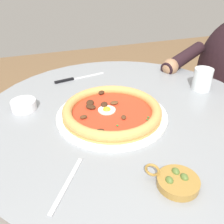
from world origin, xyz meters
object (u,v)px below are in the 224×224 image
pizza_on_plate (112,112)px  fork_utensil (67,184)px  ramekin_capers (24,105)px  steak_knife (73,79)px  dining_table (122,155)px  diner_person (221,110)px  olive_pan (175,182)px  water_glass (202,81)px

pizza_on_plate → fork_utensil: pizza_on_plate is taller
pizza_on_plate → ramekin_capers: size_ratio=4.29×
steak_knife → fork_utensil: bearing=-12.8°
dining_table → fork_utensil: fork_utensil is taller
fork_utensil → dining_table: bearing=137.3°
ramekin_capers → diner_person: size_ratio=0.07×
olive_pan → diner_person: size_ratio=0.09×
water_glass → diner_person: size_ratio=0.07×
pizza_on_plate → diner_person: diner_person is taller
ramekin_capers → olive_pan: size_ratio=0.79×
dining_table → fork_utensil: bearing=-42.7°
water_glass → fork_utensil: water_glass is taller
pizza_on_plate → fork_utensil: size_ratio=2.41×
fork_utensil → olive_pan: bearing=70.4°
pizza_on_plate → olive_pan: olive_pan is taller
water_glass → ramekin_capers: 0.62m
water_glass → olive_pan: 0.50m
steak_knife → olive_pan: 0.62m
ramekin_capers → diner_person: (-0.12, 0.93, -0.27)m
pizza_on_plate → fork_utensil: 0.29m
dining_table → fork_utensil: 0.37m
pizza_on_plate → olive_pan: 0.30m
water_glass → steak_knife: size_ratio=0.38×
dining_table → pizza_on_plate: bearing=-67.8°
ramekin_capers → dining_table: bearing=68.4°
ramekin_capers → fork_utensil: size_ratio=0.56×
dining_table → water_glass: 0.39m
dining_table → olive_pan: olive_pan is taller
dining_table → diner_person: bearing=110.0°
pizza_on_plate → water_glass: bearing=100.8°
olive_pan → fork_utensil: bearing=-109.6°
steak_knife → ramekin_capers: (0.18, -0.19, 0.01)m
water_glass → ramekin_capers: water_glass is taller
water_glass → pizza_on_plate: bearing=-79.2°
pizza_on_plate → steak_knife: size_ratio=1.60×
dining_table → ramekin_capers: ramekin_capers is taller
ramekin_capers → pizza_on_plate: bearing=61.8°
dining_table → diner_person: (-0.23, 0.64, -0.07)m
water_glass → diner_person: 0.46m
dining_table → diner_person: diner_person is taller
ramekin_capers → water_glass: bearing=84.2°
pizza_on_plate → diner_person: 0.77m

